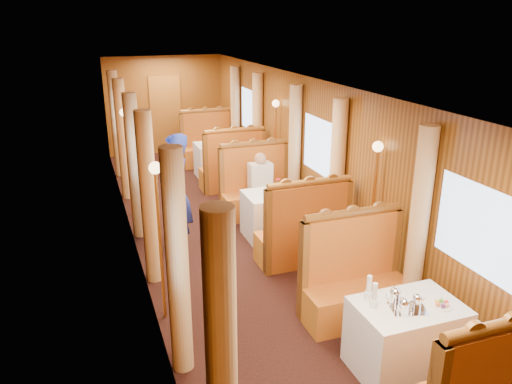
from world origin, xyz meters
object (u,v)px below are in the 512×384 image
banquette_far_aft (208,147)px  rose_vase_mid (278,183)px  table_near (405,337)px  table_mid (277,214)px  banquette_far_fwd (233,170)px  banquette_mid_fwd (303,236)px  rose_vase_far (219,135)px  tea_tray (408,309)px  steward (177,195)px  teapot_left (404,309)px  banquette_near_aft (355,285)px  teapot_right (417,303)px  fruit_plate (442,305)px  teapot_back (395,298)px  passenger (261,179)px  table_far (220,160)px  banquette_mid_aft (256,192)px

banquette_far_aft → rose_vase_mid: size_ratio=3.72×
table_near → rose_vase_mid: (0.00, 3.49, 0.55)m
table_mid → rose_vase_mid: rose_vase_mid is taller
table_mid → banquette_far_fwd: bearing=90.0°
banquette_mid_fwd → rose_vase_far: size_ratio=3.72×
banquette_far_fwd → tea_tray: (-0.06, -6.05, 0.33)m
rose_vase_far → steward: size_ratio=0.20×
teapot_left → rose_vase_far: (0.18, 7.16, 0.11)m
rose_vase_far → teapot_left: bearing=-91.4°
banquette_far_aft → teapot_left: 8.15m
tea_tray → rose_vase_mid: 3.56m
banquette_far_fwd → rose_vase_mid: 2.54m
teapot_left → steward: size_ratio=0.09×
banquette_mid_fwd → rose_vase_mid: banquette_mid_fwd is taller
steward → table_mid: bearing=93.5°
banquette_near_aft → rose_vase_mid: banquette_near_aft is taller
tea_tray → rose_vase_far: rose_vase_far is taller
banquette_far_aft → teapot_right: 8.10m
fruit_plate → teapot_back: bearing=155.8°
banquette_far_aft → rose_vase_mid: bearing=-90.0°
passenger → banquette_far_aft: bearing=90.0°
banquette_far_aft → passenger: 3.75m
banquette_mid_fwd → fruit_plate: 2.65m
tea_tray → fruit_plate: 0.35m
banquette_near_aft → banquette_mid_fwd: same height
table_far → rose_vase_far: size_ratio=2.92×
banquette_mid_aft → rose_vase_mid: (0.00, -1.02, 0.50)m
passenger → teapot_right: bearing=-89.8°
teapot_right → table_near: bearing=100.7°
fruit_plate → steward: (-1.92, 3.61, 0.15)m
teapot_left → fruit_plate: size_ratio=0.84×
tea_tray → passenger: 4.34m
teapot_right → teapot_back: (-0.15, 0.14, 0.01)m
banquette_far_fwd → steward: bearing=-123.1°
banquette_far_aft → steward: (-1.63, -4.54, 0.50)m
banquette_mid_fwd → banquette_near_aft: bearing=-90.0°
banquette_mid_fwd → rose_vase_far: bearing=89.8°
teapot_left → teapot_right: (0.18, 0.05, -0.01)m
teapot_left → rose_vase_far: 7.16m
table_near → rose_vase_mid: 3.54m
teapot_back → rose_vase_far: rose_vase_far is taller
banquette_near_aft → banquette_far_fwd: same height
rose_vase_mid → steward: (-1.63, -0.01, -0.01)m
teapot_right → passenger: passenger is taller
table_mid → banquette_far_aft: bearing=90.0°
table_near → banquette_mid_aft: size_ratio=0.78×
table_mid → teapot_back: size_ratio=6.09×
table_far → steward: steward is taller
banquette_near_aft → banquette_mid_aft: (0.00, 3.50, 0.00)m
tea_tray → teapot_right: teapot_right is taller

